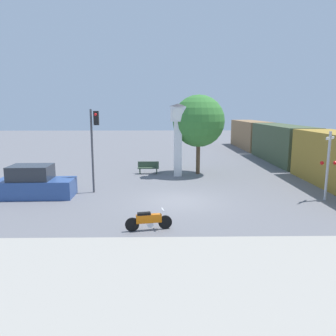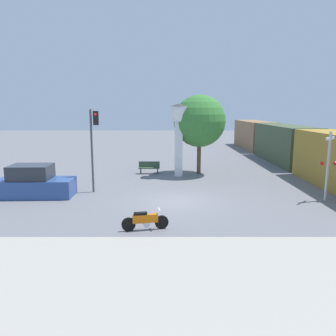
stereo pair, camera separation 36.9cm
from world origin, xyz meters
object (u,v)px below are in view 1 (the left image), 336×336
object	(u,v)px
freight_train	(282,143)
railroad_crossing_signal	(328,163)
motorcycle	(149,220)
traffic_light	(94,136)
bench	(148,167)
clock_tower	(178,129)
parked_car	(34,184)
street_tree	(199,121)

from	to	relation	value
freight_train	railroad_crossing_signal	xyz separation A→B (m)	(-2.41, -13.37, 0.33)
motorcycle	traffic_light	xyz separation A→B (m)	(-3.36, 6.23, 2.90)
freight_train	bench	size ratio (longest dim) A/B	20.50
traffic_light	bench	xyz separation A→B (m)	(2.85, 5.68, -2.81)
clock_tower	motorcycle	bearing A→B (deg)	-98.75
clock_tower	freight_train	bearing A→B (deg)	33.53
freight_train	parked_car	distance (m)	22.24
railroad_crossing_signal	street_tree	xyz separation A→B (m)	(-6.12, 7.44, 1.96)
motorcycle	freight_train	size ratio (longest dim) A/B	0.06
railroad_crossing_signal	bench	size ratio (longest dim) A/B	2.32
traffic_light	parked_car	world-z (taller)	traffic_light
clock_tower	parked_car	distance (m)	10.46
clock_tower	street_tree	size ratio (longest dim) A/B	0.89
motorcycle	railroad_crossing_signal	world-z (taller)	railroad_crossing_signal
street_tree	traffic_light	bearing A→B (deg)	-139.99
clock_tower	street_tree	xyz separation A→B (m)	(1.57, 0.77, 0.52)
traffic_light	street_tree	world-z (taller)	street_tree
freight_train	parked_car	bearing A→B (deg)	-145.81
freight_train	traffic_light	xyz separation A→B (m)	(-15.16, -11.49, 1.61)
street_tree	parked_car	xyz separation A→B (m)	(-9.84, -6.56, -3.23)
traffic_light	street_tree	distance (m)	8.68
motorcycle	bench	world-z (taller)	bench
clock_tower	railroad_crossing_signal	world-z (taller)	clock_tower
motorcycle	parked_car	size ratio (longest dim) A/B	0.45
freight_train	street_tree	world-z (taller)	street_tree
traffic_light	clock_tower	bearing A→B (deg)	43.46
clock_tower	traffic_light	xyz separation A→B (m)	(-5.06, -4.79, -0.16)
bench	parked_car	bearing A→B (deg)	-132.25
clock_tower	traffic_light	distance (m)	6.97
parked_car	railroad_crossing_signal	bearing A→B (deg)	-4.83
freight_train	railroad_crossing_signal	world-z (taller)	railroad_crossing_signal
parked_car	motorcycle	bearing A→B (deg)	-40.23
traffic_light	motorcycle	bearing A→B (deg)	-61.65
motorcycle	traffic_light	distance (m)	7.65
freight_train	traffic_light	bearing A→B (deg)	-142.85
clock_tower	freight_train	xyz separation A→B (m)	(10.11, 6.70, -1.77)
railroad_crossing_signal	traffic_light	bearing A→B (deg)	171.64
railroad_crossing_signal	street_tree	bearing A→B (deg)	129.45
freight_train	parked_car	world-z (taller)	freight_train
traffic_light	street_tree	bearing A→B (deg)	40.01
railroad_crossing_signal	street_tree	size ratio (longest dim) A/B	0.63
railroad_crossing_signal	parked_car	distance (m)	16.04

